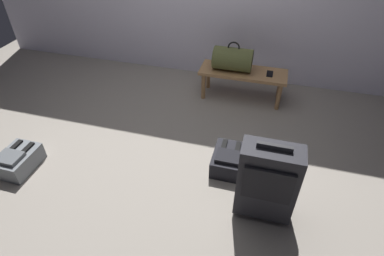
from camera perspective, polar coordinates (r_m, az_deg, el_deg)
The scene contains 7 objects.
ground_plane at distance 3.14m, azimuth -4.74°, elevation -2.90°, with size 6.60×6.60×0.00m, color gray.
bench at distance 3.71m, azimuth 9.36°, elevation 9.60°, with size 1.00×0.36×0.36m.
duffel_bag_olive at distance 3.64m, azimuth 7.51°, elevation 12.49°, with size 0.44×0.26×0.34m.
cell_phone at distance 3.67m, azimuth 14.13°, elevation 9.67°, with size 0.07×0.14×0.01m.
suitcase_upright_charcoal at distance 2.35m, azimuth 13.67°, elevation -9.51°, with size 0.43×0.23×0.72m.
backpack_grey at distance 3.24m, azimuth -29.40°, elevation -5.20°, with size 0.28×0.38×0.21m.
backpack_dark at distance 2.85m, azimuth 6.73°, elevation -5.82°, with size 0.28×0.38×0.21m.
Camera 1 is at (0.87, -2.19, 2.07)m, focal length 28.96 mm.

